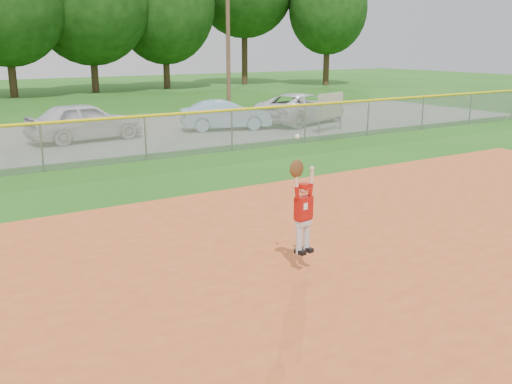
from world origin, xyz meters
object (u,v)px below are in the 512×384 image
at_px(sponsor_sign, 331,107).
at_px(ballplayer, 303,207).
at_px(car_blue, 226,115).
at_px(car_white_b, 301,108).
at_px(car_white_a, 85,121).

height_order(sponsor_sign, ballplayer, ballplayer).
bearing_deg(car_blue, ballplayer, 171.75).
distance_m(car_blue, ballplayer, 16.79).
distance_m(car_white_b, sponsor_sign, 3.08).
bearing_deg(sponsor_sign, car_white_a, 160.63).
bearing_deg(ballplayer, sponsor_sign, 48.93).
xyz_separation_m(car_white_b, ballplayer, (-11.25, -15.16, 0.42)).
bearing_deg(car_white_b, car_white_a, 68.59).
height_order(car_white_b, sponsor_sign, sponsor_sign).
distance_m(car_white_a, sponsor_sign, 10.41).
bearing_deg(car_white_a, car_white_b, -98.47).
height_order(car_white_a, car_blue, car_white_a).
distance_m(car_white_a, ballplayer, 15.65).
relative_size(car_blue, sponsor_sign, 2.14).
relative_size(car_white_b, sponsor_sign, 2.83).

